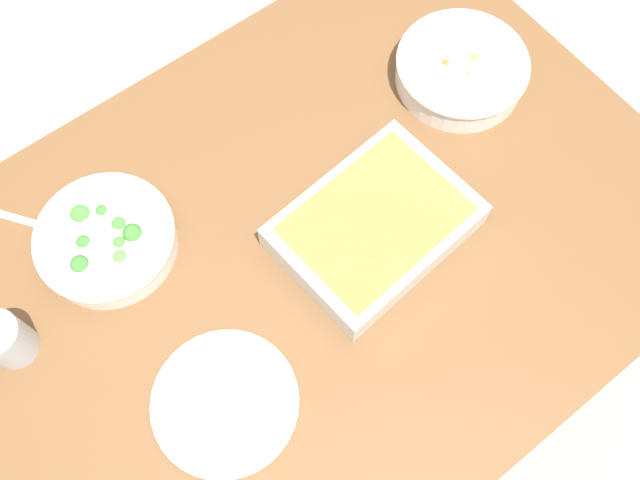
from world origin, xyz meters
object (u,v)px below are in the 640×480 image
Objects in this scene: baking_dish at (375,225)px; side_plate at (225,403)px; broccoli_bowl at (106,240)px; stew_bowl at (461,69)px; spoon_by_stew at (441,91)px; spoon_by_broccoli at (53,229)px; drink_cup at (6,341)px.

baking_dish reaches higher than side_plate.
baking_dish is (0.35, -0.24, 0.00)m from broccoli_bowl.
stew_bowl is 1.05× the size of broccoli_bowl.
broccoli_bowl reaches higher than spoon_by_stew.
spoon_by_broccoli is (-0.06, 0.08, -0.03)m from broccoli_bowl.
drink_cup reaches higher than spoon_by_broccoli.
stew_bowl is 0.75m from spoon_by_broccoli.
drink_cup is 0.20m from spoon_by_broccoli.
baking_dish is 0.53m from spoon_by_broccoli.
broccoli_bowl is 0.11m from spoon_by_broccoli.
broccoli_bowl reaches higher than side_plate.
stew_bowl is at bearing -2.72° from drink_cup.
broccoli_bowl is at bearing 15.51° from drink_cup.
side_plate is (0.01, -0.32, -0.02)m from broccoli_bowl.
stew_bowl is 1.34× the size of spoon_by_stew.
drink_cup is at bearing 161.54° from baking_dish.
stew_bowl is 0.74× the size of baking_dish.
spoon_by_broccoli is (-0.69, 0.18, 0.00)m from spoon_by_stew.
drink_cup reaches higher than baking_dish.
broccoli_bowl is at bearing 90.99° from side_plate.
drink_cup is (-0.20, -0.06, 0.01)m from broccoli_bowl.
baking_dish is 2.08× the size of spoon_by_broccoli.
broccoli_bowl reaches higher than spoon_by_broccoli.
spoon_by_stew is at bearing -9.09° from broccoli_bowl.
spoon_by_stew is (0.27, 0.14, -0.03)m from baking_dish.
stew_bowl is at bearing 24.49° from baking_dish.
baking_dish is 0.36m from side_plate.
side_plate reaches higher than spoon_by_stew.
drink_cup is at bearing 127.94° from side_plate.
stew_bowl reaches higher than spoon_by_stew.
broccoli_bowl is at bearing 170.91° from spoon_by_stew.
baking_dish is at bearing 13.02° from side_plate.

